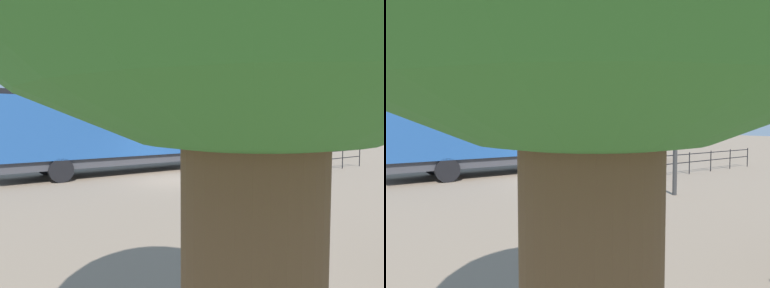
{
  "view_description": "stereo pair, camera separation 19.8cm",
  "coord_description": "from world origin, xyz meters",
  "views": [
    {
      "loc": [
        13.68,
        -8.59,
        2.71
      ],
      "look_at": [
        0.02,
        0.94,
        1.66
      ],
      "focal_mm": 32.56,
      "sensor_mm": 36.0,
      "label": 1
    },
    {
      "loc": [
        13.79,
        -8.42,
        2.71
      ],
      "look_at": [
        0.02,
        0.94,
        1.66
      ],
      "focal_mm": 32.56,
      "sensor_mm": 36.0,
      "label": 2
    }
  ],
  "objects": [
    {
      "name": "ground_plane",
      "position": [
        0.0,
        0.0,
        0.0
      ],
      "size": [
        120.0,
        120.0,
        0.0
      ],
      "primitive_type": "plane",
      "color": "#84705B"
    },
    {
      "name": "locomotive",
      "position": [
        -3.76,
        1.75,
        2.31
      ],
      "size": [
        3.03,
        18.23,
        4.09
      ],
      "color": "navy",
      "rests_on": "ground_plane"
    },
    {
      "name": "platform_fence",
      "position": [
        2.15,
        6.53,
        0.74
      ],
      "size": [
        0.05,
        11.0,
        1.14
      ],
      "color": "black",
      "rests_on": "ground_plane"
    },
    {
      "name": "lamp_post",
      "position": [
        5.23,
        1.75,
        4.04
      ],
      "size": [
        0.5,
        0.5,
        5.81
      ],
      "color": "#2D2D2D",
      "rests_on": "ground_plane"
    }
  ]
}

